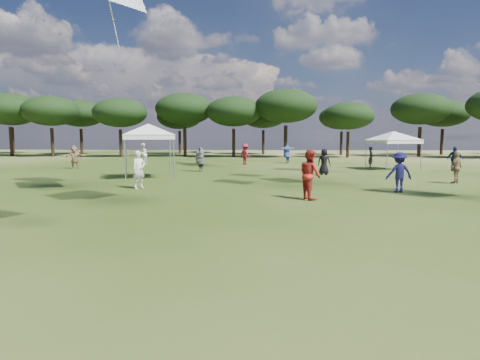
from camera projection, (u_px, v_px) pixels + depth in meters
The scene contains 4 objects.
tree_line at pixel (277, 110), 47.55m from camera, with size 108.78×17.63×7.77m.
tent_left at pixel (148, 126), 21.80m from camera, with size 5.13×5.13×3.28m.
tent_right at pixel (394, 133), 27.82m from camera, with size 5.39×5.39×2.96m.
festival_crowd at pixel (229, 159), 26.20m from camera, with size 30.44×21.88×1.81m.
Camera 1 is at (0.48, -0.91, 2.24)m, focal length 30.00 mm.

